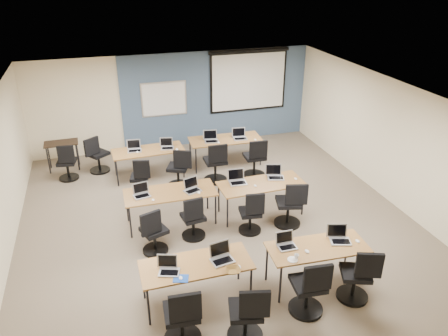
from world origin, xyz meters
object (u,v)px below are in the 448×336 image
object	(u,v)px
laptop_1	(221,256)
laptop_11	(240,136)
laptop_2	(286,243)
task_chair_6	(251,216)
task_chair_0	(183,320)
laptop_7	(275,175)
training_table_mid_left	(170,194)
task_chair_3	(358,279)
task_chair_10	(216,166)
laptop_6	(237,179)
laptop_10	(211,139)
task_chair_2	(309,291)
spare_chair_b	(67,165)
laptop_9	(167,146)
training_table_front_right	(317,249)
whiteboard	(164,99)
projector_screen	(249,77)
task_chair_8	(141,180)
task_chair_11	(255,161)
training_table_front_left	(196,266)
training_table_back_left	(148,152)
utility_table	(62,146)
task_chair_4	(154,235)
laptop_5	(192,187)
task_chair_9	(179,171)
laptop_3	(339,237)
laptop_4	(141,193)
task_chair_7	(290,208)
training_table_mid_right	(261,185)
laptop_0	(168,268)
laptop_8	(134,148)
task_chair_5	(193,221)
spare_chair_a	(97,157)
task_chair_1	(248,317)

from	to	relation	value
laptop_1	laptop_11	bearing A→B (deg)	58.53
laptop_2	task_chair_6	world-z (taller)	laptop_2
task_chair_0	laptop_7	bearing A→B (deg)	53.96
training_table_mid_left	task_chair_3	world-z (taller)	task_chair_3
task_chair_0	task_chair_10	world-z (taller)	task_chair_10
laptop_6	laptop_10	size ratio (longest dim) A/B	1.00
task_chair_2	spare_chair_b	xyz separation A→B (m)	(-3.63, 5.86, -0.03)
task_chair_0	laptop_9	world-z (taller)	task_chair_0
training_table_front_right	whiteboard	bearing A→B (deg)	104.76
projector_screen	laptop_7	xyz separation A→B (m)	(-0.84, -4.06, -1.09)
task_chair_8	task_chair_11	size ratio (longest dim) A/B	0.91
whiteboard	training_table_front_left	xyz separation A→B (m)	(-0.67, -6.49, -0.77)
training_table_back_left	utility_table	world-z (taller)	utility_table
task_chair_4	laptop_5	world-z (taller)	laptop_5
training_table_front_left	task_chair_10	world-z (taller)	task_chair_10
training_table_front_right	task_chair_11	bearing A→B (deg)	87.04
training_table_front_left	training_table_back_left	world-z (taller)	same
task_chair_9	utility_table	xyz separation A→B (m)	(-2.69, 1.86, 0.23)
laptop_6	task_chair_3	bearing A→B (deg)	-68.42
laptop_2	task_chair_3	world-z (taller)	task_chair_3
laptop_3	laptop_4	size ratio (longest dim) A/B	1.06
task_chair_4	task_chair_7	bearing A→B (deg)	-16.62
training_table_mid_right	laptop_9	xyz separation A→B (m)	(-1.56, 2.47, 0.11)
task_chair_11	projector_screen	bearing A→B (deg)	76.64
task_chair_0	laptop_5	size ratio (longest dim) A/B	3.15
training_table_mid_right	projector_screen	bearing A→B (deg)	72.59
task_chair_0	utility_table	size ratio (longest dim) A/B	1.23
laptop_0	laptop_6	world-z (taller)	laptop_6
task_chair_7	laptop_8	distance (m)	4.21
training_table_back_left	task_chair_4	world-z (taller)	task_chair_4
task_chair_0	utility_table	xyz separation A→B (m)	(-1.77, 6.56, 0.22)
training_table_front_left	task_chair_5	xyz separation A→B (m)	(0.36, 1.73, -0.29)
task_chair_10	laptop_2	bearing A→B (deg)	-87.78
training_table_back_left	task_chair_5	xyz separation A→B (m)	(0.44, -2.97, -0.29)
laptop_7	task_chair_11	xyz separation A→B (m)	(0.13, 1.51, -0.37)
laptop_4	task_chair_6	bearing A→B (deg)	-33.18
spare_chair_a	task_chair_1	bearing A→B (deg)	-109.45
training_table_front_left	task_chair_7	size ratio (longest dim) A/B	1.69
training_table_mid_left	laptop_3	bearing A→B (deg)	-44.67
task_chair_4	utility_table	world-z (taller)	task_chair_4
laptop_1	laptop_9	size ratio (longest dim) A/B	1.10
training_table_mid_right	task_chair_4	distance (m)	2.54
projector_screen	task_chair_8	distance (m)	4.72
training_table_front_right	spare_chair_b	world-z (taller)	spare_chair_b
task_chair_3	utility_table	size ratio (longest dim) A/B	1.19
projector_screen	task_chair_11	bearing A→B (deg)	-105.46
laptop_4	task_chair_7	world-z (taller)	task_chair_7
task_chair_6	task_chair_7	size ratio (longest dim) A/B	0.92
task_chair_7	spare_chair_b	xyz separation A→B (m)	(-4.39, 3.51, -0.03)
whiteboard	task_chair_0	bearing A→B (deg)	-98.27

